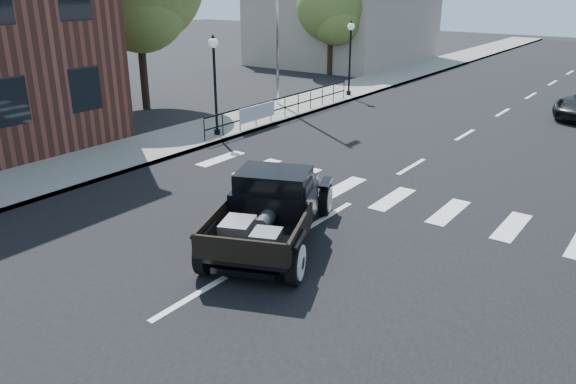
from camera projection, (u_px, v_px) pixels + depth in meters
The scene contains 12 objects.
ground at pixel (284, 243), 12.92m from camera, with size 120.00×120.00×0.00m, color black.
road at pixel (489, 121), 24.28m from camera, with size 14.00×80.00×0.02m, color black.
road_markings at pixel (446, 147), 20.50m from camera, with size 12.00×60.00×0.06m, color silver, non-canonical shape.
sidewalk_left at pixel (324, 97), 28.94m from camera, with size 3.00×80.00×0.15m, color gray.
low_building_left at pixel (345, 27), 41.51m from camera, with size 10.00×12.00×5.00m, color #ADA091.
railing at pixel (285, 105), 24.29m from camera, with size 0.08×10.00×1.00m, color black, non-canonical shape.
banner at pixel (258, 118), 22.80m from camera, with size 0.04×2.20×0.60m, color silver, non-canonical shape.
lamp_post_b at pixel (215, 86), 20.94m from camera, with size 0.36×0.36×3.72m, color black, non-canonical shape.
lamp_post_c at pixel (350, 58), 28.52m from camera, with size 0.36×0.36×3.72m, color black, non-canonical shape.
big_tree_near at pixel (138, 10), 25.12m from camera, with size 6.09×6.09×8.94m, color #566B2E, non-canonical shape.
big_tree_far at pixel (331, 23), 35.35m from camera, with size 4.36×4.36×6.40m, color #566B2E, non-canonical shape.
hotrod_pickup at pixel (272, 208), 12.68m from camera, with size 2.31×4.95×1.72m, color black, non-canonical shape.
Camera 1 is at (6.94, -9.40, 5.64)m, focal length 35.00 mm.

